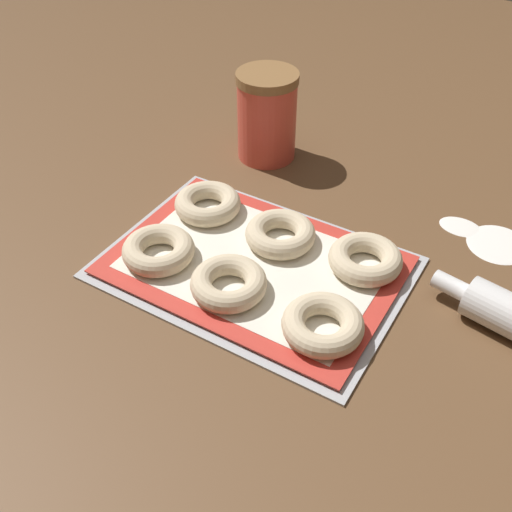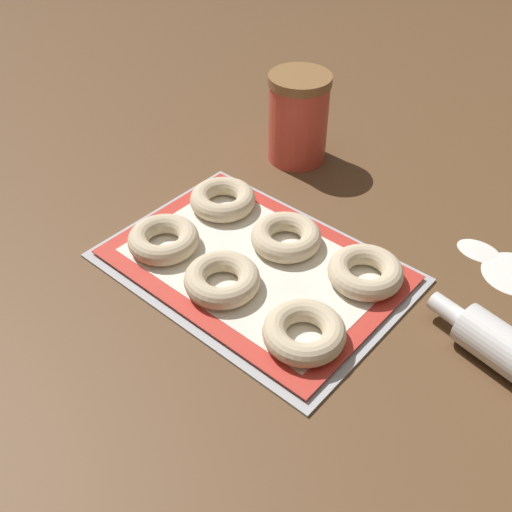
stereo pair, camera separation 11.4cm
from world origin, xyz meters
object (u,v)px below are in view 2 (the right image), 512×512
Objects in this scene: baking_tray at (256,268)px; bagel_back_right at (365,272)px; bagel_front_left at (164,239)px; bagel_back_center at (286,237)px; bagel_front_right at (304,332)px; bagel_back_left at (223,199)px; bagel_front_center at (224,280)px; flour_canister at (298,118)px.

baking_tray is 4.03× the size of bagel_back_right.
bagel_front_left is 1.00× the size of bagel_back_center.
bagel_back_center is at bearing 135.88° from bagel_front_right.
bagel_back_left reaches higher than baking_tray.
bagel_front_left is 1.00× the size of bagel_back_left.
baking_tray is at bearing 25.72° from bagel_front_left.
bagel_back_center is 0.13m from bagel_back_right.
flour_canister is (-0.15, 0.35, 0.05)m from bagel_front_center.
bagel_back_center is at bearing 87.55° from bagel_front_center.
baking_tray is 4.03× the size of bagel_back_left.
baking_tray is 4.03× the size of bagel_front_right.
bagel_back_right is 0.36m from flour_canister.
flour_canister reaches higher than bagel_back_right.
bagel_back_center is (0.01, 0.06, 0.02)m from baking_tray.
bagel_front_center is 1.00× the size of bagel_back_left.
bagel_front_right is 1.00× the size of bagel_back_center.
flour_canister is at bearing 129.37° from bagel_front_right.
bagel_front_center is 0.19m from bagel_back_left.
bagel_back_center is 0.27m from flour_canister.
bagel_front_right reaches higher than baking_tray.
flour_canister reaches higher than bagel_back_center.
bagel_back_center is (0.13, 0.12, 0.00)m from bagel_front_left.
bagel_front_right is 0.66× the size of flour_canister.
bagel_front_center and bagel_back_right have the same top height.
flour_canister reaches higher than bagel_front_center.
bagel_front_right is 1.00× the size of bagel_back_right.
flour_canister is (-0.01, 0.21, 0.05)m from bagel_back_left.
baking_tray is 0.16m from bagel_back_right.
bagel_front_center is at bearing -46.10° from bagel_back_left.
bagel_front_center is 0.20m from bagel_back_right.
bagel_back_right is at bearing 91.50° from bagel_front_right.
bagel_front_left is 0.30m from bagel_back_right.
bagel_front_left is 0.13m from bagel_back_left.
bagel_back_left is at bearing 176.92° from bagel_back_center.
bagel_back_left is (-0.00, 0.13, 0.00)m from bagel_front_left.
bagel_back_right is (0.14, 0.14, 0.00)m from bagel_front_center.
flour_canister reaches higher than baking_tray.
bagel_back_left is at bearing 133.90° from bagel_front_center.
bagel_back_left is at bearing -85.96° from flour_canister.
bagel_front_left and bagel_front_right have the same top height.
flour_canister is (-0.29, 0.35, 0.05)m from bagel_front_right.
bagel_front_left is at bearing 177.52° from bagel_front_center.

